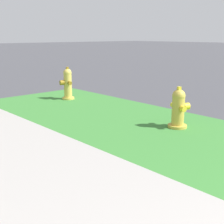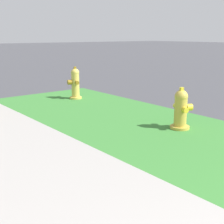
{
  "view_description": "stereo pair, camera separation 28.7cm",
  "coord_description": "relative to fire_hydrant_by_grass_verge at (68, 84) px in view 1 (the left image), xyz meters",
  "views": [
    {
      "loc": [
        -1.35,
        -1.66,
        1.58
      ],
      "look_at": [
        -4.85,
        1.53,
        0.4
      ],
      "focal_mm": 50.0,
      "sensor_mm": 36.0,
      "label": 1
    },
    {
      "loc": [
        -1.17,
        -1.45,
        1.58
      ],
      "look_at": [
        -4.85,
        1.53,
        0.4
      ],
      "focal_mm": 50.0,
      "sensor_mm": 36.0,
      "label": 2
    }
  ],
  "objects": [
    {
      "name": "fire_hydrant_far_end",
      "position": [
        3.34,
        0.0,
        -0.05
      ],
      "size": [
        0.4,
        0.38,
        0.72
      ],
      "rotation": [
        0.0,
        0.0,
        5.89
      ],
      "color": "gold",
      "rests_on": "ground"
    },
    {
      "name": "fire_hydrant_by_grass_verge",
      "position": [
        0.0,
        0.0,
        0.0
      ],
      "size": [
        0.39,
        0.36,
        0.81
      ],
      "rotation": [
        0.0,
        0.0,
        2.88
      ],
      "color": "gold",
      "rests_on": "ground"
    }
  ]
}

